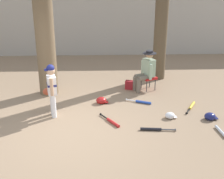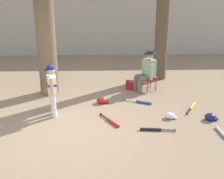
% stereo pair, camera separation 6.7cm
% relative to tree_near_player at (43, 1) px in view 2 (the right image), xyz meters
% --- Properties ---
extents(ground_plane, '(60.00, 60.00, 0.00)m').
position_rel_tree_near_player_xyz_m(ground_plane, '(0.76, -2.42, -2.61)').
color(ground_plane, '#897056').
extents(concrete_back_wall, '(18.00, 0.36, 2.89)m').
position_rel_tree_near_player_xyz_m(concrete_back_wall, '(0.76, 4.59, -1.16)').
color(concrete_back_wall, '#ADA89E').
rests_on(concrete_back_wall, ground).
extents(tree_near_player, '(0.87, 0.87, 6.12)m').
position_rel_tree_near_player_xyz_m(tree_near_player, '(0.00, 0.00, 0.00)').
color(tree_near_player, brown).
rests_on(tree_near_player, ground).
extents(young_ballplayer, '(0.41, 0.57, 1.31)m').
position_rel_tree_near_player_xyz_m(young_ballplayer, '(0.34, -1.53, -1.86)').
color(young_ballplayer, white).
rests_on(young_ballplayer, ground).
extents(folding_stool, '(0.53, 0.53, 0.41)m').
position_rel_tree_near_player_xyz_m(folding_stool, '(2.94, 0.16, -2.24)').
color(folding_stool, red).
rests_on(folding_stool, ground).
extents(seated_spectator, '(0.67, 0.55, 1.20)m').
position_rel_tree_near_player_xyz_m(seated_spectator, '(2.85, 0.12, -1.97)').
color(seated_spectator, '#6B6051').
rests_on(seated_spectator, ground).
extents(handbag_beside_stool, '(0.37, 0.26, 0.26)m').
position_rel_tree_near_player_xyz_m(handbag_beside_stool, '(2.43, 0.21, -2.48)').
color(handbag_beside_stool, maroon).
rests_on(handbag_beside_stool, ground).
extents(bat_blue_youth, '(0.68, 0.34, 0.07)m').
position_rel_tree_near_player_xyz_m(bat_blue_youth, '(2.61, -0.86, -2.57)').
color(bat_blue_youth, '#2347AD').
rests_on(bat_blue_youth, ground).
extents(bat_yellow_trainer, '(0.44, 0.69, 0.07)m').
position_rel_tree_near_player_xyz_m(bat_yellow_trainer, '(3.87, -1.20, -2.57)').
color(bat_yellow_trainer, yellow).
rests_on(bat_yellow_trainer, ground).
extents(bat_black_composite, '(0.79, 0.14, 0.07)m').
position_rel_tree_near_player_xyz_m(bat_black_composite, '(2.68, -2.39, -2.57)').
color(bat_black_composite, black).
rests_on(bat_black_composite, ground).
extents(bat_aluminum_silver, '(0.12, 0.81, 0.07)m').
position_rel_tree_near_player_xyz_m(bat_aluminum_silver, '(4.13, -2.61, -2.57)').
color(bat_aluminum_silver, '#B7BCC6').
rests_on(bat_aluminum_silver, ground).
extents(bat_red_barrel, '(0.47, 0.69, 0.07)m').
position_rel_tree_near_player_xyz_m(bat_red_barrel, '(1.76, -1.99, -2.57)').
color(bat_red_barrel, red).
rests_on(bat_red_barrel, ground).
extents(batting_helmet_navy, '(0.32, 0.25, 0.18)m').
position_rel_tree_near_player_xyz_m(batting_helmet_navy, '(4.12, -1.90, -2.53)').
color(batting_helmet_navy, navy).
rests_on(batting_helmet_navy, ground).
extents(batting_helmet_white, '(0.28, 0.21, 0.16)m').
position_rel_tree_near_player_xyz_m(batting_helmet_white, '(3.18, -1.79, -2.54)').
color(batting_helmet_white, silver).
rests_on(batting_helmet_white, ground).
extents(batting_helmet_red, '(0.32, 0.25, 0.19)m').
position_rel_tree_near_player_xyz_m(batting_helmet_red, '(1.52, -0.83, -2.53)').
color(batting_helmet_red, '#A81919').
rests_on(batting_helmet_red, ground).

